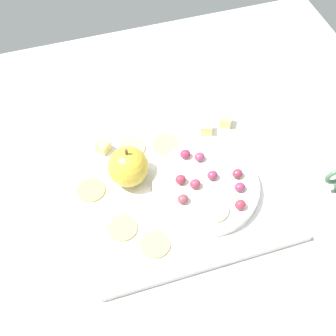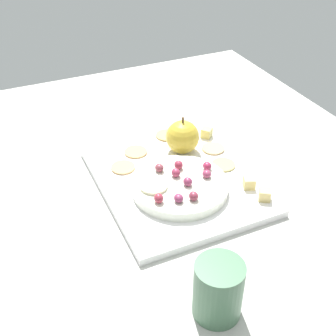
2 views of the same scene
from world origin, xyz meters
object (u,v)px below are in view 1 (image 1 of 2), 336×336
cheese_cube_0 (226,121)px  grape_5 (181,180)px  platter (182,193)px  grape_4 (240,205)px  cracker_0 (155,244)px  apple_slice_0 (213,209)px  cracker_1 (166,144)px  cheese_cube_1 (103,147)px  grape_1 (199,157)px  cracker_3 (91,190)px  grape_6 (195,184)px  grape_0 (240,187)px  apple_whole (128,167)px  cracker_4 (132,148)px  cheese_cube_2 (206,128)px  grape_7 (183,199)px  cracker_2 (123,228)px  grape_3 (237,174)px  grape_8 (185,154)px  grape_2 (213,176)px  serving_dish (206,187)px

cheese_cube_0 → grape_5: bearing=41.4°
platter → grape_4: size_ratio=18.88×
cracker_0 → apple_slice_0: apple_slice_0 is taller
cracker_1 → grape_4: grape_4 is taller
cheese_cube_1 → grape_1: (-16.14, 8.77, 1.65)cm
cracker_3 → grape_6: 18.70cm
cracker_0 → grape_0: size_ratio=2.63×
cracker_1 → cracker_3: (15.83, 6.06, 0.00)cm
apple_whole → cheese_cube_0: size_ratio=3.32×
grape_1 → cracker_4: bearing=-35.3°
cheese_cube_2 → grape_7: (9.82, 14.99, 1.66)cm
cheese_cube_0 → grape_1: bearing=43.2°
cracker_0 → cracker_2: bearing=-45.9°
apple_whole → grape_1: 13.10cm
grape_3 → grape_8: same height
cracker_0 → grape_1: (-12.28, -13.15, 2.55)cm
grape_2 → grape_7: same height
cracker_0 → grape_4: size_ratio=2.63×
cracker_2 → cheese_cube_1: bearing=-91.8°
serving_dish → grape_8: 7.23cm
platter → grape_1: 7.35cm
grape_7 → apple_slice_0: (-4.35, 3.08, -0.50)cm
serving_dish → grape_4: (-3.84, 6.14, 1.89)cm
cheese_cube_2 → grape_5: size_ratio=1.16×
grape_1 → grape_4: bearing=105.1°
grape_4 → grape_2: bearing=-71.5°
cheese_cube_0 → cracker_4: cheese_cube_0 is taller
grape_3 → grape_4: bearing=71.9°
serving_dish → grape_1: size_ratio=9.90×
cheese_cube_0 → grape_8: (10.80, 6.66, 1.68)cm
serving_dish → grape_2: 2.52cm
grape_1 → grape_7: (5.70, 7.67, 0.02)cm
grape_8 → cracker_2: bearing=34.6°
cracker_3 → grape_4: (-23.41, 12.10, 2.68)cm
apple_whole → grape_8: size_ratio=3.83×
cracker_2 → grape_1: 18.95cm
cheese_cube_0 → grape_6: (11.25, 13.41, 1.75)cm
platter → grape_5: grape_5 is taller
cracker_2 → grape_5: (-11.82, -4.79, 2.68)cm
cracker_4 → grape_7: bearing=108.5°
cracker_3 → grape_8: (-17.99, -0.87, 2.59)cm
cracker_4 → grape_0: grape_0 is taller
cracker_3 → grape_3: 26.24cm
grape_4 → grape_5: size_ratio=1.00×
grape_4 → grape_3: bearing=-108.1°
cracker_0 → grape_5: size_ratio=2.63×
cracker_2 → cracker_4: bearing=-109.8°
cracker_0 → grape_3: (-17.42, -7.62, 2.62)cm
cheese_cube_0 → grape_6: 17.59cm
cracker_4 → apple_slice_0: apple_slice_0 is taller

